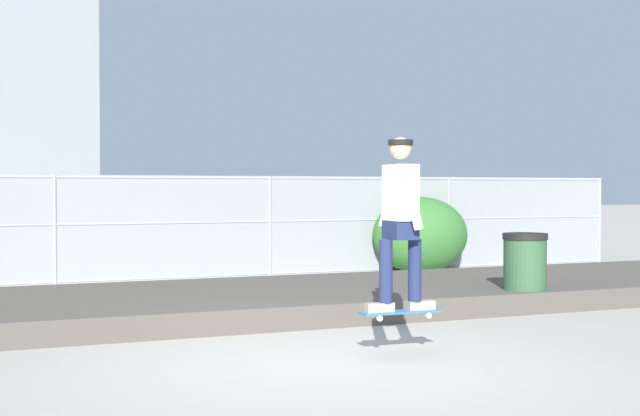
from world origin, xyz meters
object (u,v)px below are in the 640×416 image
at_px(skater, 400,213).
at_px(parked_car_far, 451,220).
at_px(parked_car_mid, 240,224).
at_px(skateboard, 400,312).
at_px(shrub_left, 420,235).
at_px(trash_bin, 525,272).

distance_m(skater, parked_car_far, 13.28).
relative_size(parked_car_mid, parked_car_far, 0.99).
height_order(parked_car_mid, parked_car_far, same).
relative_size(skater, parked_car_far, 0.37).
bearing_deg(skater, parked_car_far, 56.84).
xyz_separation_m(skater, parked_car_far, (7.25, 11.10, -0.54)).
height_order(skateboard, skater, skater).
xyz_separation_m(skateboard, parked_car_far, (7.25, 11.10, 0.41)).
distance_m(skateboard, shrub_left, 8.15).
relative_size(skater, shrub_left, 0.89).
xyz_separation_m(parked_car_mid, trash_bin, (1.29, -8.66, -0.32)).
relative_size(parked_car_far, shrub_left, 2.38).
relative_size(parked_car_far, trash_bin, 4.36).
relative_size(skateboard, shrub_left, 0.43).
bearing_deg(skater, skateboard, 0.00).
bearing_deg(shrub_left, skater, -120.39).
height_order(skater, shrub_left, skater).
distance_m(skateboard, skater, 0.96).
bearing_deg(skateboard, parked_car_far, 56.84).
height_order(parked_car_far, trash_bin, parked_car_far).
bearing_deg(trash_bin, skater, -145.04).
height_order(parked_car_mid, shrub_left, parked_car_mid).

